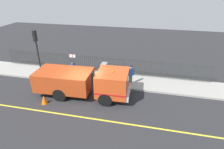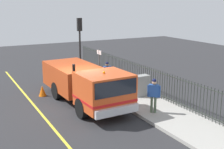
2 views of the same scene
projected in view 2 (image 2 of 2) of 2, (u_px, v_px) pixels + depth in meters
name	position (u px, v px, depth m)	size (l,w,h in m)	color
ground_plane	(79.00, 105.00, 15.76)	(48.72, 48.72, 0.00)	#2B2B2D
sidewalk_slab	(130.00, 95.00, 17.18)	(2.60, 22.15, 0.15)	#A3A099
lane_marking	(40.00, 112.00, 14.80)	(0.12, 19.93, 0.01)	yellow
work_truck	(87.00, 82.00, 15.55)	(2.57, 6.99, 2.41)	#D84C1E
worker_standing	(154.00, 92.00, 14.07)	(0.49, 0.47, 1.67)	#264C99
pedestrian_distant	(107.00, 72.00, 18.42)	(0.59, 0.29, 1.59)	#264C99
iron_fence	(146.00, 79.00, 17.47)	(0.04, 18.86, 1.54)	#2D332D
traffic_light_near	(80.00, 36.00, 19.92)	(0.31, 0.22, 4.12)	black
utility_cabinet	(142.00, 86.00, 16.75)	(0.81, 0.48, 1.18)	gray
traffic_cone	(42.00, 91.00, 17.27)	(0.43, 0.43, 0.62)	orange
street_sign	(99.00, 65.00, 17.62)	(0.06, 0.50, 2.48)	#4C4C4C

